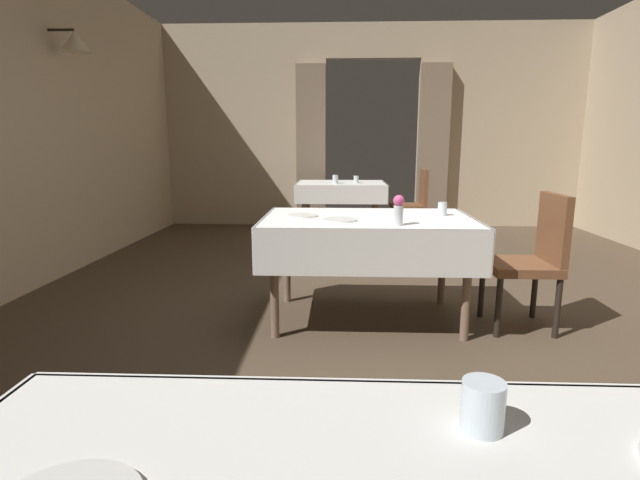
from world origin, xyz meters
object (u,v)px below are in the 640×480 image
object	(u,v)px
flower_vase_mid	(399,209)
plate_mid_d	(303,215)
dining_table_mid	(368,230)
glass_near_a	(483,406)
glass_mid_b	(442,209)
chair_mid_right	(533,255)
dining_table_far	(341,190)
glass_far_b	(356,179)
chair_far_right	(414,201)
glass_far_a	(335,179)
plate_mid_c	(339,220)

from	to	relation	value
flower_vase_mid	plate_mid_d	world-z (taller)	flower_vase_mid
dining_table_mid	glass_near_a	world-z (taller)	glass_near_a
glass_mid_b	chair_mid_right	bearing A→B (deg)	-20.08
dining_table_mid	dining_table_far	xyz separation A→B (m)	(-0.18, 3.10, -0.00)
flower_vase_mid	glass_mid_b	xyz separation A→B (m)	(0.36, 0.43, -0.05)
plate_mid_d	glass_mid_b	bearing A→B (deg)	4.54
glass_far_b	glass_mid_b	bearing A→B (deg)	-79.81
glass_mid_b	glass_near_a	bearing A→B (deg)	-100.17
dining_table_mid	chair_far_right	distance (m)	3.17
glass_far_a	glass_far_b	world-z (taller)	glass_far_a
plate_mid_d	glass_far_a	xyz separation A→B (m)	(0.20, 2.90, 0.05)
glass_far_b	chair_mid_right	bearing A→B (deg)	-70.52
chair_mid_right	chair_far_right	world-z (taller)	same
glass_near_a	plate_mid_c	world-z (taller)	glass_near_a
dining_table_far	plate_mid_d	size ratio (longest dim) A/B	5.48
glass_far_b	glass_far_a	bearing A→B (deg)	-160.75
chair_mid_right	plate_mid_d	distance (m)	1.60
glass_mid_b	dining_table_mid	bearing A→B (deg)	-169.59
plate_mid_c	dining_table_far	bearing A→B (deg)	89.70
dining_table_far	glass_far_b	bearing A→B (deg)	-23.98
dining_table_mid	flower_vase_mid	xyz separation A→B (m)	(0.17, -0.33, 0.20)
chair_mid_right	glass_mid_b	size ratio (longest dim) A/B	9.62
dining_table_mid	glass_mid_b	distance (m)	0.56
chair_far_right	flower_vase_mid	xyz separation A→B (m)	(-0.62, -3.40, 0.34)
glass_near_a	flower_vase_mid	size ratio (longest dim) A/B	0.48
dining_table_far	flower_vase_mid	bearing A→B (deg)	-84.09
chair_mid_right	chair_far_right	distance (m)	3.20
chair_mid_right	chair_far_right	xyz separation A→B (m)	(-0.33, 3.18, 0.00)
glass_far_a	plate_mid_d	bearing A→B (deg)	-94.00
plate_mid_c	glass_far_b	bearing A→B (deg)	86.15
chair_mid_right	flower_vase_mid	world-z (taller)	flower_vase_mid
chair_far_right	plate_mid_d	world-z (taller)	chair_far_right
plate_mid_c	glass_mid_b	bearing A→B (deg)	19.74
glass_near_a	glass_far_a	bearing A→B (deg)	93.35
chair_far_right	glass_near_a	xyz separation A→B (m)	(-0.73, -5.62, 0.28)
dining_table_mid	glass_near_a	size ratio (longest dim) A/B	15.98
glass_far_b	glass_near_a	bearing A→B (deg)	-89.51
dining_table_mid	plate_mid_c	world-z (taller)	plate_mid_c
glass_near_a	glass_far_b	size ratio (longest dim) A/B	0.96
dining_table_far	glass_far_b	world-z (taller)	glass_far_b
flower_vase_mid	glass_far_b	bearing A→B (deg)	92.72
dining_table_far	glass_far_b	distance (m)	0.26
dining_table_mid	flower_vase_mid	bearing A→B (deg)	-62.62
chair_far_right	glass_far_b	world-z (taller)	chair_far_right
chair_far_right	glass_near_a	distance (m)	5.67
chair_far_right	plate_mid_c	bearing A→B (deg)	-107.04
glass_near_a	chair_mid_right	bearing A→B (deg)	66.55
glass_near_a	flower_vase_mid	bearing A→B (deg)	87.13
dining_table_mid	glass_near_a	bearing A→B (deg)	-88.63
chair_far_right	glass_mid_b	world-z (taller)	chair_far_right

